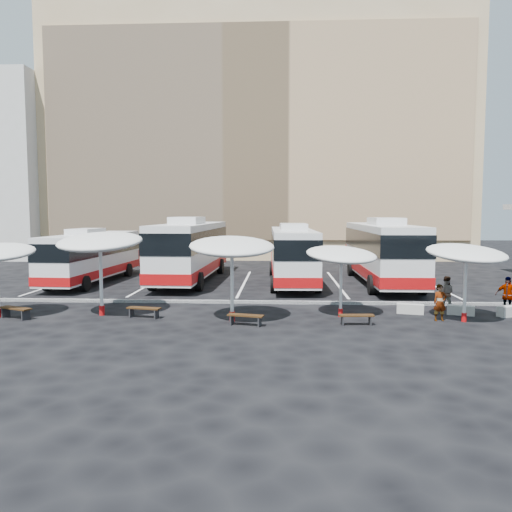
{
  "coord_description": "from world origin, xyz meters",
  "views": [
    {
      "loc": [
        2.34,
        -24.4,
        4.6
      ],
      "look_at": [
        1.0,
        3.0,
        2.2
      ],
      "focal_mm": 35.0,
      "sensor_mm": 36.0,
      "label": 1
    }
  ],
  "objects_px": {
    "bus_2": "(292,253)",
    "conc_bench_0": "(410,309)",
    "bus_3": "(381,250)",
    "wood_bench_3": "(356,317)",
    "passenger_1": "(446,293)",
    "passenger_0": "(440,303)",
    "sunshade_3": "(341,255)",
    "conc_bench_1": "(461,310)",
    "sunshade_1": "(100,242)",
    "passenger_2": "(507,296)",
    "sunshade_4": "(466,254)",
    "conc_bench_2": "(510,311)",
    "sunshade_2": "(232,247)",
    "wood_bench_1": "(144,310)",
    "wood_bench_2": "(246,317)",
    "bus_0": "(93,255)",
    "bus_1": "(191,248)",
    "wood_bench_0": "(16,310)"
  },
  "relations": [
    {
      "from": "bus_2",
      "to": "conc_bench_0",
      "type": "distance_m",
      "value": 11.13
    },
    {
      "from": "bus_3",
      "to": "wood_bench_3",
      "type": "distance_m",
      "value": 12.83
    },
    {
      "from": "passenger_1",
      "to": "passenger_0",
      "type": "bearing_deg",
      "value": 88.88
    },
    {
      "from": "sunshade_3",
      "to": "passenger_1",
      "type": "bearing_deg",
      "value": 19.15
    },
    {
      "from": "passenger_1",
      "to": "conc_bench_1",
      "type": "bearing_deg",
      "value": 126.23
    },
    {
      "from": "sunshade_1",
      "to": "passenger_2",
      "type": "bearing_deg",
      "value": 3.37
    },
    {
      "from": "sunshade_4",
      "to": "passenger_0",
      "type": "xyz_separation_m",
      "value": [
        -0.98,
        0.13,
        -2.11
      ]
    },
    {
      "from": "bus_3",
      "to": "conc_bench_2",
      "type": "distance_m",
      "value": 10.95
    },
    {
      "from": "sunshade_1",
      "to": "sunshade_2",
      "type": "height_order",
      "value": "sunshade_1"
    },
    {
      "from": "sunshade_1",
      "to": "passenger_2",
      "type": "height_order",
      "value": "sunshade_1"
    },
    {
      "from": "wood_bench_1",
      "to": "sunshade_2",
      "type": "bearing_deg",
      "value": -7.77
    },
    {
      "from": "wood_bench_2",
      "to": "passenger_0",
      "type": "distance_m",
      "value": 8.3
    },
    {
      "from": "bus_2",
      "to": "wood_bench_3",
      "type": "bearing_deg",
      "value": -80.72
    },
    {
      "from": "bus_3",
      "to": "passenger_2",
      "type": "relative_size",
      "value": 7.81
    },
    {
      "from": "conc_bench_2",
      "to": "passenger_1",
      "type": "bearing_deg",
      "value": 150.66
    },
    {
      "from": "sunshade_3",
      "to": "wood_bench_1",
      "type": "distance_m",
      "value": 8.98
    },
    {
      "from": "sunshade_1",
      "to": "conc_bench_0",
      "type": "relative_size",
      "value": 3.35
    },
    {
      "from": "wood_bench_1",
      "to": "passenger_0",
      "type": "distance_m",
      "value": 12.74
    },
    {
      "from": "wood_bench_1",
      "to": "wood_bench_2",
      "type": "relative_size",
      "value": 1.01
    },
    {
      "from": "sunshade_3",
      "to": "conc_bench_2",
      "type": "bearing_deg",
      "value": 3.44
    },
    {
      "from": "sunshade_1",
      "to": "passenger_1",
      "type": "xyz_separation_m",
      "value": [
        15.83,
        2.01,
        -2.49
      ]
    },
    {
      "from": "bus_0",
      "to": "wood_bench_3",
      "type": "bearing_deg",
      "value": -34.09
    },
    {
      "from": "bus_0",
      "to": "bus_3",
      "type": "relative_size",
      "value": 0.85
    },
    {
      "from": "sunshade_2",
      "to": "wood_bench_3",
      "type": "xyz_separation_m",
      "value": [
        5.14,
        -0.45,
        -2.84
      ]
    },
    {
      "from": "wood_bench_3",
      "to": "sunshade_2",
      "type": "bearing_deg",
      "value": 175.03
    },
    {
      "from": "sunshade_3",
      "to": "wood_bench_3",
      "type": "height_order",
      "value": "sunshade_3"
    },
    {
      "from": "bus_2",
      "to": "conc_bench_2",
      "type": "xyz_separation_m",
      "value": [
        9.45,
        -10.07,
        -1.77
      ]
    },
    {
      "from": "bus_1",
      "to": "passenger_2",
      "type": "bearing_deg",
      "value": -31.23
    },
    {
      "from": "sunshade_3",
      "to": "bus_0",
      "type": "bearing_deg",
      "value": 145.84
    },
    {
      "from": "bus_3",
      "to": "wood_bench_1",
      "type": "height_order",
      "value": "bus_3"
    },
    {
      "from": "wood_bench_3",
      "to": "conc_bench_0",
      "type": "height_order",
      "value": "conc_bench_0"
    },
    {
      "from": "wood_bench_2",
      "to": "passenger_0",
      "type": "bearing_deg",
      "value": 9.21
    },
    {
      "from": "sunshade_1",
      "to": "passenger_0",
      "type": "xyz_separation_m",
      "value": [
        14.77,
        -0.42,
        -2.51
      ]
    },
    {
      "from": "bus_0",
      "to": "conc_bench_2",
      "type": "height_order",
      "value": "bus_0"
    },
    {
      "from": "wood_bench_2",
      "to": "conc_bench_2",
      "type": "height_order",
      "value": "conc_bench_2"
    },
    {
      "from": "wood_bench_1",
      "to": "conc_bench_2",
      "type": "height_order",
      "value": "conc_bench_2"
    },
    {
      "from": "conc_bench_1",
      "to": "bus_3",
      "type": "bearing_deg",
      "value": 99.07
    },
    {
      "from": "sunshade_3",
      "to": "passenger_1",
      "type": "xyz_separation_m",
      "value": [
        5.17,
        1.79,
        -1.94
      ]
    },
    {
      "from": "wood_bench_0",
      "to": "sunshade_3",
      "type": "bearing_deg",
      "value": 4.44
    },
    {
      "from": "sunshade_4",
      "to": "passenger_0",
      "type": "distance_m",
      "value": 2.33
    },
    {
      "from": "bus_2",
      "to": "sunshade_1",
      "type": "xyz_separation_m",
      "value": [
        -8.76,
        -10.74,
        1.29
      ]
    },
    {
      "from": "sunshade_1",
      "to": "passenger_2",
      "type": "distance_m",
      "value": 18.41
    },
    {
      "from": "wood_bench_1",
      "to": "passenger_2",
      "type": "distance_m",
      "value": 16.27
    },
    {
      "from": "bus_0",
      "to": "sunshade_2",
      "type": "bearing_deg",
      "value": -44.49
    },
    {
      "from": "sunshade_3",
      "to": "conc_bench_2",
      "type": "relative_size",
      "value": 3.3
    },
    {
      "from": "bus_1",
      "to": "bus_3",
      "type": "xyz_separation_m",
      "value": [
        12.55,
        -0.82,
        -0.02
      ]
    },
    {
      "from": "sunshade_1",
      "to": "sunshade_2",
      "type": "distance_m",
      "value": 6.04
    },
    {
      "from": "wood_bench_2",
      "to": "passenger_1",
      "type": "xyz_separation_m",
      "value": [
        9.24,
        3.76,
        0.45
      ]
    },
    {
      "from": "conc_bench_0",
      "to": "wood_bench_1",
      "type": "bearing_deg",
      "value": -172.89
    },
    {
      "from": "bus_3",
      "to": "wood_bench_1",
      "type": "bearing_deg",
      "value": -138.07
    }
  ]
}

